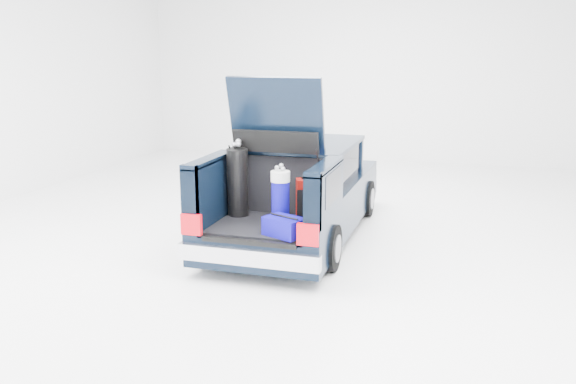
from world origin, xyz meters
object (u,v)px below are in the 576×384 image
(car, at_px, (299,192))
(black_golf_bag, at_px, (238,182))
(blue_golf_bag, at_px, (280,199))
(red_suitcase, at_px, (309,199))
(blue_duffel, at_px, (285,227))

(car, bearing_deg, black_golf_bag, -111.04)
(car, height_order, blue_golf_bag, car)
(red_suitcase, xyz_separation_m, blue_golf_bag, (-0.26, -0.46, 0.10))
(car, height_order, red_suitcase, car)
(red_suitcase, distance_m, black_golf_bag, 1.00)
(red_suitcase, bearing_deg, blue_duffel, -118.02)
(car, distance_m, blue_duffel, 2.04)
(car, xyz_separation_m, black_golf_bag, (-0.50, -1.30, 0.39))
(red_suitcase, height_order, blue_golf_bag, blue_golf_bag)
(red_suitcase, relative_size, blue_duffel, 1.02)
(blue_golf_bag, distance_m, blue_duffel, 0.46)
(blue_duffel, bearing_deg, blue_golf_bag, 138.83)
(car, relative_size, black_golf_bag, 4.50)
(red_suitcase, bearing_deg, car, 90.43)
(car, distance_m, blue_golf_bag, 1.70)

